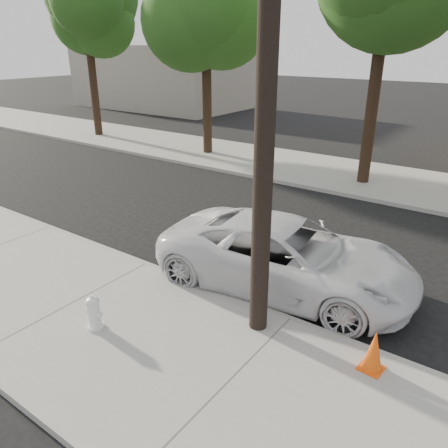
{
  "coord_description": "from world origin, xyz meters",
  "views": [
    {
      "loc": [
        7.16,
        -8.8,
        5.22
      ],
      "look_at": [
        1.28,
        -0.59,
        1.0
      ],
      "focal_mm": 35.0,
      "sensor_mm": 36.0,
      "label": 1
    }
  ],
  "objects_px": {
    "utility_pole": "(267,79)",
    "police_cruiser": "(286,256)",
    "fire_hydrant": "(94,313)",
    "traffic_cone": "(374,351)"
  },
  "relations": [
    {
      "from": "utility_pole",
      "to": "traffic_cone",
      "type": "distance_m",
      "value": 4.72
    },
    {
      "from": "police_cruiser",
      "to": "utility_pole",
      "type": "bearing_deg",
      "value": -174.43
    },
    {
      "from": "utility_pole",
      "to": "traffic_cone",
      "type": "xyz_separation_m",
      "value": [
        2.18,
        0.08,
        -4.19
      ]
    },
    {
      "from": "utility_pole",
      "to": "fire_hydrant",
      "type": "relative_size",
      "value": 13.54
    },
    {
      "from": "police_cruiser",
      "to": "traffic_cone",
      "type": "bearing_deg",
      "value": -130.73
    },
    {
      "from": "fire_hydrant",
      "to": "police_cruiser",
      "type": "bearing_deg",
      "value": 48.47
    },
    {
      "from": "utility_pole",
      "to": "police_cruiser",
      "type": "relative_size",
      "value": 1.56
    },
    {
      "from": "utility_pole",
      "to": "traffic_cone",
      "type": "height_order",
      "value": "utility_pole"
    },
    {
      "from": "police_cruiser",
      "to": "traffic_cone",
      "type": "distance_m",
      "value": 3.12
    },
    {
      "from": "fire_hydrant",
      "to": "traffic_cone",
      "type": "distance_m",
      "value": 5.07
    }
  ]
}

